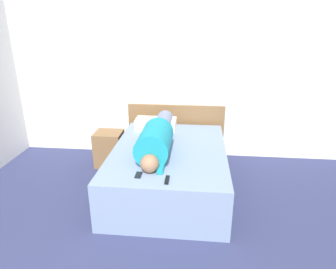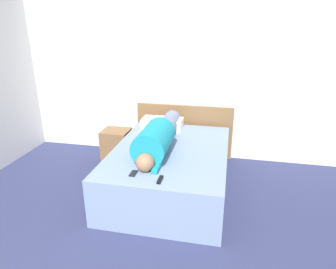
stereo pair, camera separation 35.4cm
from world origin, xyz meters
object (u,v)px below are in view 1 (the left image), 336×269
bed (169,169)px  person_lying (157,137)px  cell_phone (138,175)px  nightstand (109,149)px  pillow_near_headboard (156,124)px  tv_remote (167,180)px

bed → person_lying: size_ratio=1.21×
bed → cell_phone: 0.82m
nightstand → bed: bearing=-32.4°
pillow_near_headboard → cell_phone: pillow_near_headboard is taller
pillow_near_headboard → cell_phone: (0.02, -1.44, -0.07)m
nightstand → pillow_near_headboard: (0.70, 0.10, 0.38)m
pillow_near_headboard → cell_phone: 1.44m
bed → pillow_near_headboard: (-0.27, 0.72, 0.36)m
bed → nightstand: bearing=147.6°
pillow_near_headboard → tv_remote: pillow_near_headboard is taller
bed → nightstand: size_ratio=3.73×
pillow_near_headboard → tv_remote: 1.56m
bed → tv_remote: (0.06, -0.81, 0.30)m
person_lying → pillow_near_headboard: bearing=99.4°
pillow_near_headboard → cell_phone: size_ratio=4.56×
bed → tv_remote: bearing=-85.9°
nightstand → cell_phone: bearing=-61.6°
bed → person_lying: person_lying is taller
bed → person_lying: (-0.15, -0.04, 0.45)m
tv_remote → cell_phone: size_ratio=1.15×
bed → pillow_near_headboard: size_ratio=3.31×
bed → pillow_near_headboard: bearing=110.7°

